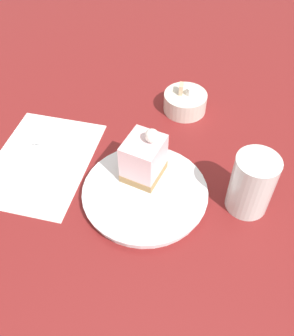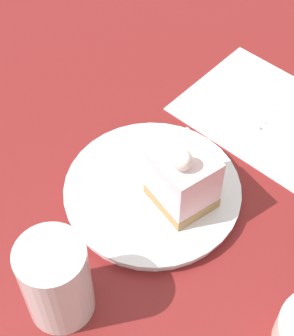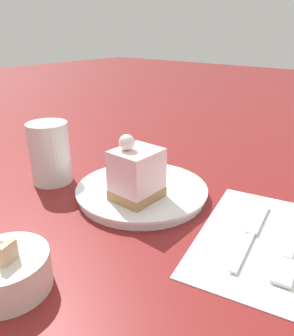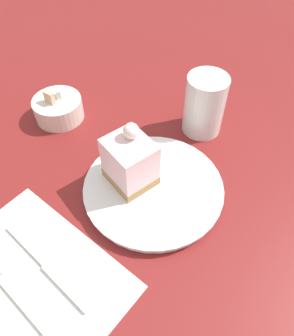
# 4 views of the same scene
# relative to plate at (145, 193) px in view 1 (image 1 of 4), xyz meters

# --- Properties ---
(ground_plane) EXTENTS (4.00, 4.00, 0.00)m
(ground_plane) POSITION_rel_plate_xyz_m (0.02, -0.04, -0.01)
(ground_plane) COLOR maroon
(plate) EXTENTS (0.22, 0.22, 0.02)m
(plate) POSITION_rel_plate_xyz_m (0.00, 0.00, 0.00)
(plate) COLOR white
(plate) RESTS_ON ground_plane
(cake_slice) EXTENTS (0.06, 0.07, 0.10)m
(cake_slice) POSITION_rel_plate_xyz_m (-0.02, 0.03, 0.05)
(cake_slice) COLOR #AD8451
(cake_slice) RESTS_ON plate
(napkin) EXTENTS (0.23, 0.28, 0.00)m
(napkin) POSITION_rel_plate_xyz_m (-0.21, -0.01, -0.01)
(napkin) COLOR white
(napkin) RESTS_ON ground_plane
(fork) EXTENTS (0.04, 0.17, 0.00)m
(fork) POSITION_rel_plate_xyz_m (-0.24, -0.00, -0.00)
(fork) COLOR silver
(fork) RESTS_ON napkin
(knife) EXTENTS (0.04, 0.17, 0.00)m
(knife) POSITION_rel_plate_xyz_m (-0.19, -0.02, -0.00)
(knife) COLOR silver
(knife) RESTS_ON napkin
(sugar_bowl) EXTENTS (0.09, 0.09, 0.06)m
(sugar_bowl) POSITION_rel_plate_xyz_m (-0.03, 0.25, 0.01)
(sugar_bowl) COLOR silver
(sugar_bowl) RESTS_ON ground_plane
(drinking_glass) EXTENTS (0.07, 0.07, 0.11)m
(drinking_glass) POSITION_rel_plate_xyz_m (0.16, 0.06, 0.05)
(drinking_glass) COLOR silver
(drinking_glass) RESTS_ON ground_plane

